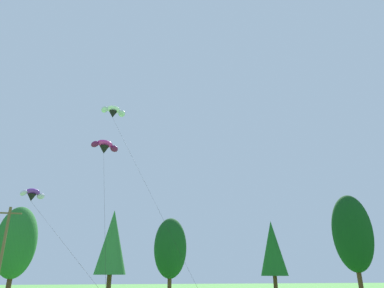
{
  "coord_description": "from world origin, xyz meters",
  "views": [
    {
      "loc": [
        -4.77,
        -3.61,
        2.86
      ],
      "look_at": [
        1.08,
        21.82,
        12.86
      ],
      "focal_mm": 32.03,
      "sensor_mm": 36.0,
      "label": 1
    }
  ],
  "objects_px": {
    "utility_pole": "(2,253)",
    "parafoil_kite_mid_white": "(113,112)",
    "parafoil_kite_high_purple": "(32,195)",
    "parafoil_kite_far_magenta": "(105,147)"
  },
  "relations": [
    {
      "from": "utility_pole",
      "to": "parafoil_kite_far_magenta",
      "type": "height_order",
      "value": "parafoil_kite_far_magenta"
    },
    {
      "from": "parafoil_kite_mid_white",
      "to": "parafoil_kite_far_magenta",
      "type": "distance_m",
      "value": 14.9
    },
    {
      "from": "parafoil_kite_high_purple",
      "to": "parafoil_kite_far_magenta",
      "type": "distance_m",
      "value": 10.81
    },
    {
      "from": "utility_pole",
      "to": "parafoil_kite_mid_white",
      "type": "bearing_deg",
      "value": 41.45
    },
    {
      "from": "utility_pole",
      "to": "parafoil_kite_mid_white",
      "type": "height_order",
      "value": "parafoil_kite_mid_white"
    },
    {
      "from": "parafoil_kite_high_purple",
      "to": "parafoil_kite_far_magenta",
      "type": "bearing_deg",
      "value": -43.29
    },
    {
      "from": "parafoil_kite_mid_white",
      "to": "parafoil_kite_high_purple",
      "type": "bearing_deg",
      "value": -149.37
    },
    {
      "from": "parafoil_kite_high_purple",
      "to": "parafoil_kite_mid_white",
      "type": "relative_size",
      "value": 0.78
    },
    {
      "from": "parafoil_kite_mid_white",
      "to": "parafoil_kite_far_magenta",
      "type": "relative_size",
      "value": 1.7
    },
    {
      "from": "parafoil_kite_far_magenta",
      "to": "parafoil_kite_mid_white",
      "type": "bearing_deg",
      "value": 88.8
    }
  ]
}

